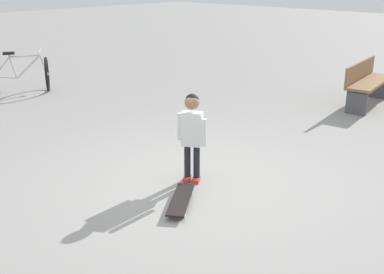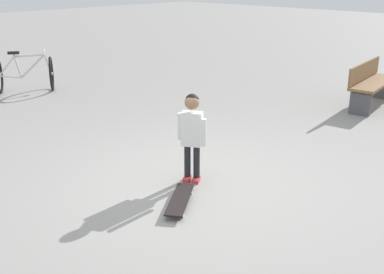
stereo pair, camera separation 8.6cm
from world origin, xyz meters
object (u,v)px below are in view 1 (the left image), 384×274
(bicycle_mid, at_px, (21,74))
(street_bench, at_px, (367,83))
(skateboard, at_px, (181,200))
(child_person, at_px, (192,128))

(bicycle_mid, relative_size, street_bench, 0.78)
(bicycle_mid, height_order, street_bench, bicycle_mid)
(skateboard, bearing_deg, bicycle_mid, -102.39)
(child_person, bearing_deg, skateboard, 32.31)
(bicycle_mid, bearing_deg, skateboard, 77.61)
(child_person, xyz_separation_m, skateboard, (0.53, 0.34, -0.60))
(skateboard, relative_size, street_bench, 0.44)
(child_person, relative_size, skateboard, 1.46)
(skateboard, height_order, bicycle_mid, bicycle_mid)
(child_person, xyz_separation_m, bicycle_mid, (-0.75, -5.48, -0.28))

